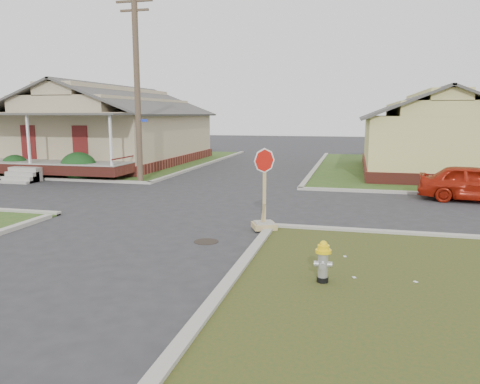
% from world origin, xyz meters
% --- Properties ---
extents(ground, '(120.00, 120.00, 0.00)m').
position_xyz_m(ground, '(0.00, 0.00, 0.00)').
color(ground, '#2A2A2D').
rests_on(ground, ground).
extents(verge_far_left, '(19.00, 19.00, 0.05)m').
position_xyz_m(verge_far_left, '(-13.00, 18.00, 0.03)').
color(verge_far_left, '#2F4C1B').
rests_on(verge_far_left, ground).
extents(curbs, '(80.00, 40.00, 0.12)m').
position_xyz_m(curbs, '(0.00, 5.00, 0.00)').
color(curbs, '#A6A296').
rests_on(curbs, ground).
extents(manhole, '(0.64, 0.64, 0.01)m').
position_xyz_m(manhole, '(2.20, -0.50, 0.01)').
color(manhole, black).
rests_on(manhole, ground).
extents(corner_house, '(10.10, 15.50, 5.30)m').
position_xyz_m(corner_house, '(-10.00, 16.68, 2.28)').
color(corner_house, maroon).
rests_on(corner_house, ground).
extents(side_house_yellow, '(7.60, 11.60, 4.70)m').
position_xyz_m(side_house_yellow, '(10.00, 16.50, 2.19)').
color(side_house_yellow, maroon).
rests_on(side_house_yellow, ground).
extents(utility_pole, '(1.80, 0.28, 9.00)m').
position_xyz_m(utility_pole, '(-4.20, 8.90, 4.66)').
color(utility_pole, '#49392A').
rests_on(utility_pole, ground).
extents(fire_hydrant, '(0.31, 0.31, 0.83)m').
position_xyz_m(fire_hydrant, '(5.37, -2.91, 0.51)').
color(fire_hydrant, black).
rests_on(fire_hydrant, ground).
extents(stop_sign, '(0.66, 0.64, 2.31)m').
position_xyz_m(stop_sign, '(3.43, 1.08, 0.55)').
color(stop_sign, tan).
rests_on(stop_sign, ground).
extents(red_sedan, '(4.29, 2.22, 1.40)m').
position_xyz_m(red_sedan, '(10.39, 7.46, 0.70)').
color(red_sedan, '#A31C0B').
rests_on(red_sedan, ground).
extents(hedge_left, '(1.45, 1.19, 1.11)m').
position_xyz_m(hedge_left, '(-11.74, 9.46, 0.60)').
color(hedge_left, '#173D16').
rests_on(hedge_left, verge_far_left).
extents(hedge_right, '(1.65, 1.35, 1.26)m').
position_xyz_m(hedge_right, '(-7.76, 9.22, 0.68)').
color(hedge_right, '#173D16').
rests_on(hedge_right, verge_far_left).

